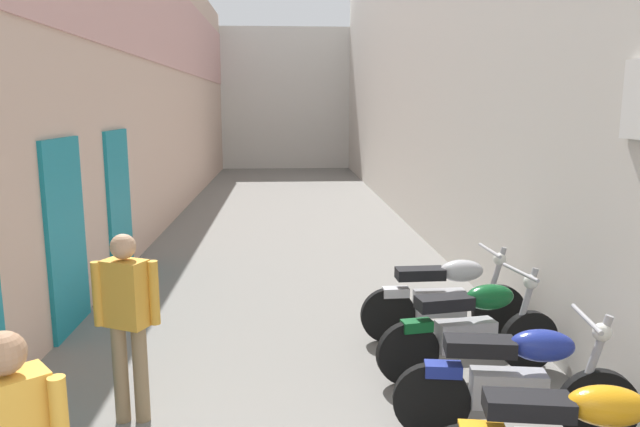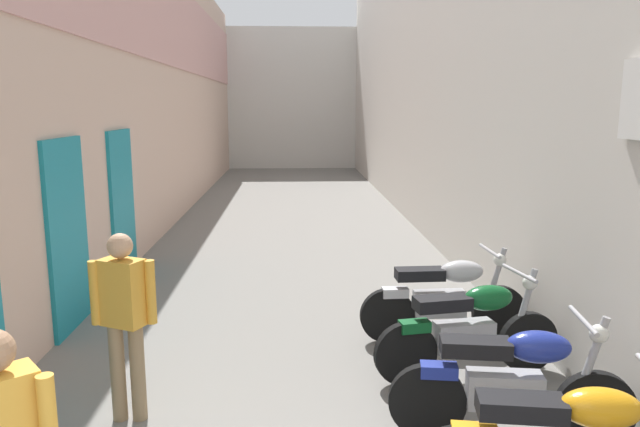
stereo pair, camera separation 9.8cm
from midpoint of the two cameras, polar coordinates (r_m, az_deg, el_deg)
The scene contains 8 objects.
ground_plane at distance 11.00m, azimuth -3.15°, elevation -3.06°, with size 39.22×39.22×0.00m, color slate.
building_left at distance 12.93m, azimuth -16.06°, elevation 12.14°, with size 0.45×23.22×6.04m.
building_right at distance 13.09m, azimuth 9.42°, elevation 16.15°, with size 0.45×23.22×7.81m.
building_far_end at distance 25.32m, azimuth -3.46°, elevation 10.95°, with size 8.18×2.00×5.64m, color silver.
motorcycle_third at distance 4.89m, azimuth 17.86°, elevation -14.98°, with size 1.84×0.58×1.04m.
motorcycle_fourth at distance 5.83m, azimuth 13.94°, elevation -10.54°, with size 1.84×0.58×1.04m.
motorcycle_fifth at distance 6.67m, azimuth 11.57°, elevation -7.77°, with size 1.85×0.58×1.04m.
pedestrian_mid_alley at distance 5.03m, azimuth -18.63°, elevation -9.18°, with size 0.52×0.33×1.57m.
Camera 1 is at (-0.10, -1.09, 2.55)m, focal length 33.20 mm.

